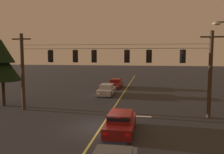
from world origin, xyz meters
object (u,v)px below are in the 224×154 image
object	(u,v)px
traffic_light_left_inner	(75,56)
traffic_light_far_right	(183,56)
traffic_light_rightmost	(149,56)
car_oncoming_lead	(107,90)
traffic_light_leftmost	(50,56)
car_waiting_near_lane	(121,123)
traffic_light_centre	(94,56)
car_oncoming_trailing	(116,84)
traffic_light_right_inner	(127,56)
tree_verge_far	(2,62)

from	to	relation	value
traffic_light_left_inner	traffic_light_far_right	bearing A→B (deg)	0.00
traffic_light_rightmost	car_oncoming_lead	xyz separation A→B (m)	(-5.31, 8.91, -4.40)
traffic_light_leftmost	car_waiting_near_lane	xyz separation A→B (m)	(7.03, -4.73, -4.40)
traffic_light_centre	car_oncoming_trailing	distance (m)	15.97
traffic_light_leftmost	car_oncoming_lead	size ratio (longest dim) A/B	0.28
car_oncoming_trailing	traffic_light_centre	bearing A→B (deg)	-88.95
traffic_light_far_right	traffic_light_left_inner	bearing A→B (deg)	180.00
traffic_light_left_inner	car_oncoming_lead	bearing A→B (deg)	82.41
car_oncoming_lead	car_oncoming_trailing	world-z (taller)	same
traffic_light_centre	car_waiting_near_lane	size ratio (longest dim) A/B	0.28
traffic_light_far_right	car_oncoming_lead	world-z (taller)	traffic_light_far_right
traffic_light_right_inner	traffic_light_left_inner	bearing A→B (deg)	180.00
car_oncoming_trailing	traffic_light_far_right	bearing A→B (deg)	-62.98
traffic_light_far_right	car_oncoming_trailing	size ratio (longest dim) A/B	0.28
traffic_light_rightmost	car_waiting_near_lane	bearing A→B (deg)	-110.89
traffic_light_left_inner	car_oncoming_trailing	size ratio (longest dim) A/B	0.28
traffic_light_left_inner	traffic_light_rightmost	bearing A→B (deg)	0.00
traffic_light_leftmost	traffic_light_far_right	xyz separation A→B (m)	(11.60, 0.00, 0.00)
traffic_light_right_inner	car_waiting_near_lane	xyz separation A→B (m)	(0.07, -4.73, -4.40)
traffic_light_right_inner	tree_verge_far	bearing A→B (deg)	174.43
traffic_light_left_inner	car_waiting_near_lane	xyz separation A→B (m)	(4.69, -4.73, -4.40)
traffic_light_right_inner	traffic_light_rightmost	xyz separation A→B (m)	(1.88, 0.00, 0.00)
car_waiting_near_lane	car_oncoming_trailing	distance (m)	20.34
traffic_light_leftmost	traffic_light_right_inner	bearing A→B (deg)	0.00
car_waiting_near_lane	traffic_light_leftmost	bearing A→B (deg)	146.04
traffic_light_right_inner	car_waiting_near_lane	distance (m)	6.46
traffic_light_right_inner	car_waiting_near_lane	world-z (taller)	traffic_light_right_inner
car_oncoming_lead	tree_verge_far	xyz separation A→B (m)	(-9.20, -7.68, 3.78)
car_oncoming_lead	traffic_light_left_inner	bearing A→B (deg)	-97.59
traffic_light_right_inner	traffic_light_rightmost	size ratio (longest dim) A/B	1.00
traffic_light_right_inner	car_oncoming_lead	distance (m)	10.51
traffic_light_right_inner	tree_verge_far	size ratio (longest dim) A/B	0.18
traffic_light_far_right	traffic_light_centre	bearing A→B (deg)	180.00
traffic_light_left_inner	tree_verge_far	xyz separation A→B (m)	(-8.02, 1.23, -0.62)
car_oncoming_trailing	tree_verge_far	distance (m)	17.40
traffic_light_left_inner	car_waiting_near_lane	world-z (taller)	traffic_light_left_inner
traffic_light_centre	traffic_light_rightmost	xyz separation A→B (m)	(4.78, 0.00, 0.00)
traffic_light_centre	traffic_light_right_inner	world-z (taller)	same
traffic_light_leftmost	tree_verge_far	xyz separation A→B (m)	(-5.68, 1.23, -0.62)
traffic_light_centre	car_oncoming_lead	distance (m)	9.95
traffic_light_left_inner	car_oncoming_trailing	bearing A→B (deg)	84.65
car_waiting_near_lane	tree_verge_far	world-z (taller)	tree_verge_far
traffic_light_rightmost	car_waiting_near_lane	size ratio (longest dim) A/B	0.28
traffic_light_centre	traffic_light_right_inner	bearing A→B (deg)	0.00
traffic_light_centre	traffic_light_right_inner	distance (m)	2.91
car_waiting_near_lane	tree_verge_far	xyz separation A→B (m)	(-12.71, 5.96, 3.78)
traffic_light_right_inner	car_waiting_near_lane	bearing A→B (deg)	-89.16
car_oncoming_lead	tree_verge_far	distance (m)	12.57
traffic_light_left_inner	car_waiting_near_lane	size ratio (longest dim) A/B	0.28
car_oncoming_lead	tree_verge_far	size ratio (longest dim) A/B	0.66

